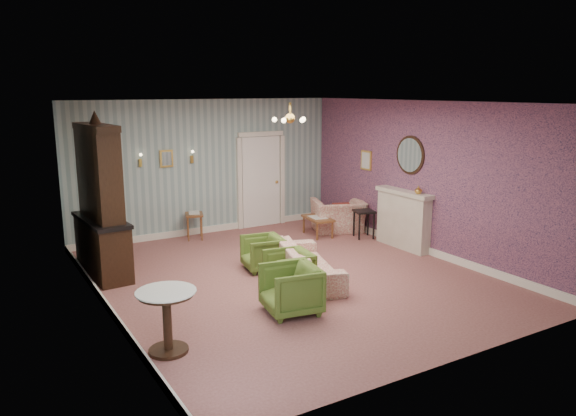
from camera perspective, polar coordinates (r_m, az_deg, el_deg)
floor at (r=9.40m, az=0.20°, el=-7.14°), size 7.00×7.00×0.00m
ceiling at (r=8.88m, az=0.21°, el=10.81°), size 7.00×7.00×0.00m
wall_back at (r=12.13m, az=-8.35°, el=4.16°), size 6.00×0.00×6.00m
wall_front at (r=6.36m, az=16.67°, el=-3.46°), size 6.00×0.00×6.00m
wall_left at (r=7.95m, az=-18.69°, el=-0.53°), size 0.00×7.00×7.00m
wall_right at (r=10.86m, az=13.93°, el=3.01°), size 0.00×7.00×7.00m
wall_right_floral at (r=10.85m, az=13.87°, el=3.01°), size 0.00×7.00×7.00m
door at (r=12.69m, az=-2.80°, el=2.94°), size 1.12×0.12×2.16m
olive_chair_a at (r=7.86m, az=0.29°, el=-8.15°), size 0.80×0.84×0.76m
olive_chair_b at (r=8.78m, az=0.08°, el=-6.22°), size 0.70×0.73×0.68m
olive_chair_c at (r=9.71m, az=-2.63°, el=-4.47°), size 0.70×0.74×0.66m
sofa_chintz at (r=9.20m, az=1.99°, el=-5.04°), size 1.16×2.08×0.78m
wingback_chair at (r=12.33m, az=5.20°, el=-0.24°), size 1.26×1.03×0.95m
dresser at (r=9.71m, az=-18.85°, el=1.10°), size 0.67×1.66×2.71m
fireplace at (r=11.21m, az=11.77°, el=-1.14°), size 0.30×1.40×1.16m
mantel_vase at (r=10.78m, az=13.27°, el=1.82°), size 0.15×0.15×0.15m
oval_mirror at (r=11.06m, az=12.43°, el=5.34°), size 0.04×0.76×0.84m
framed_print at (r=12.11m, az=8.05°, el=4.88°), size 0.04×0.34×0.42m
coffee_table at (r=11.98m, az=3.09°, el=-1.90°), size 0.55×0.85×0.41m
side_table_black at (r=11.86m, az=7.80°, el=-1.66°), size 0.50×0.50×0.60m
pedestal_table at (r=6.89m, az=-12.31°, el=-11.33°), size 0.83×0.83×0.79m
nesting_table at (r=11.86m, az=-9.59°, el=-1.74°), size 0.48×0.54×0.59m
gilt_mirror_back at (r=11.75m, az=-12.38°, el=4.99°), size 0.28×0.06×0.36m
sconce_left at (r=11.57m, az=-14.94°, el=4.75°), size 0.16×0.12×0.30m
sconce_right at (r=11.91m, az=-9.84°, el=5.19°), size 0.16×0.12×0.30m
chandelier at (r=8.89m, az=0.21°, el=9.07°), size 0.56×0.56×0.36m
burgundy_cushion at (r=12.18m, az=5.42°, el=-0.36°), size 0.41×0.28×0.39m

